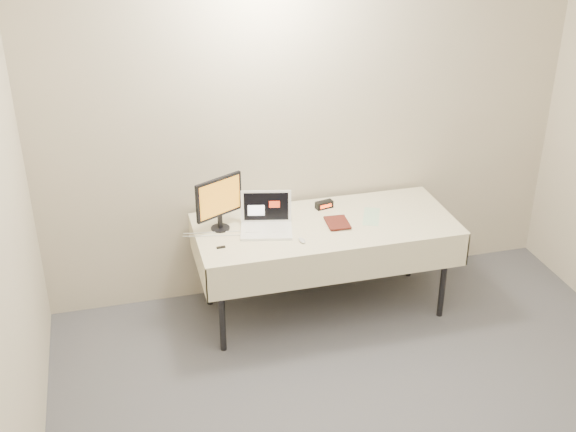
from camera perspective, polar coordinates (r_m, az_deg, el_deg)
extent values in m
cube|color=beige|center=(5.31, 1.66, 7.51)|extent=(4.00, 0.10, 2.70)
cylinder|color=black|center=(4.94, -5.26, -7.27)|extent=(0.04, 0.04, 0.69)
cylinder|color=black|center=(5.39, 12.20, -4.64)|extent=(0.04, 0.04, 0.69)
cylinder|color=black|center=(5.44, -6.35, -3.86)|extent=(0.04, 0.04, 0.69)
cylinder|color=black|center=(5.85, 9.71, -1.74)|extent=(0.04, 0.04, 0.69)
cube|color=gray|center=(5.17, 2.98, -0.85)|extent=(1.80, 0.75, 0.04)
cube|color=beige|center=(5.15, 2.98, -0.61)|extent=(1.86, 0.81, 0.01)
cube|color=beige|center=(4.89, 4.36, -4.06)|extent=(1.86, 0.01, 0.25)
cube|color=beige|center=(5.55, 1.72, 0.07)|extent=(1.86, 0.01, 0.25)
cube|color=beige|center=(5.04, -7.16, -3.15)|extent=(0.01, 0.81, 0.25)
cube|color=beige|center=(5.54, 12.13, -0.65)|extent=(0.01, 0.81, 0.25)
cube|color=white|center=(5.02, -1.72, -1.21)|extent=(0.40, 0.32, 0.02)
cube|color=white|center=(5.09, -1.74, 0.78)|extent=(0.36, 0.13, 0.23)
cube|color=black|center=(5.09, -1.74, 0.78)|extent=(0.31, 0.10, 0.20)
cylinder|color=black|center=(5.09, -5.36, -0.95)|extent=(0.18, 0.18, 0.01)
cube|color=black|center=(5.07, -5.39, -0.43)|extent=(0.03, 0.03, 0.09)
cube|color=black|center=(4.98, -5.48, 1.50)|extent=(0.35, 0.20, 0.28)
cube|color=orange|center=(4.98, -5.48, 1.50)|extent=(0.30, 0.16, 0.25)
imported|color=maroon|center=(5.08, 3.11, 0.31)|extent=(0.16, 0.03, 0.21)
cube|color=black|center=(5.36, 2.87, 0.90)|extent=(0.14, 0.08, 0.05)
cube|color=#FF3E0C|center=(5.34, 3.02, 0.78)|extent=(0.09, 0.02, 0.02)
ellipsoid|color=#BABABD|center=(4.90, 1.11, -1.94)|extent=(0.05, 0.08, 0.02)
cube|color=#B5E4B6|center=(5.27, 6.60, -0.04)|extent=(0.22, 0.31, 0.00)
cube|color=black|center=(4.85, -5.32, -2.47)|extent=(0.06, 0.02, 0.01)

